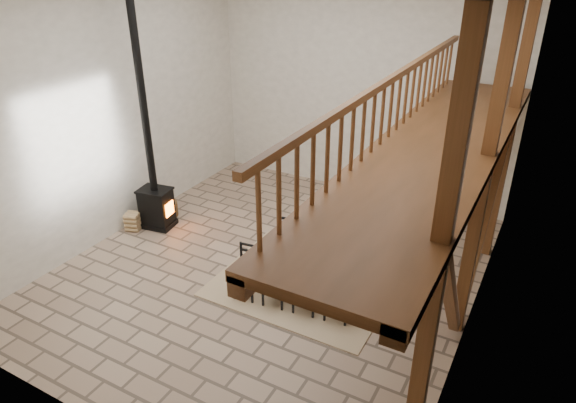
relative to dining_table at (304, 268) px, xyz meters
The scene contains 7 objects.
ground 0.87m from the dining_table, 167.34° to the left, with size 8.00×8.00×0.00m, color tan.
room_shell 2.70m from the dining_table, 22.98° to the left, with size 7.02×8.02×5.01m.
rug 0.35m from the dining_table, 97.86° to the left, with size 3.00×2.50×0.02m, color tan.
dining_table is the anchor object (origin of this frame).
wood_stove 3.79m from the dining_table, behind, with size 0.74×0.61×5.00m.
log_basket 3.93m from the dining_table, 167.33° to the left, with size 0.47×0.47×0.39m.
log_stack 4.03m from the dining_table, behind, with size 0.36×0.37×0.39m.
Camera 1 is at (4.10, -6.80, 5.37)m, focal length 32.00 mm.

